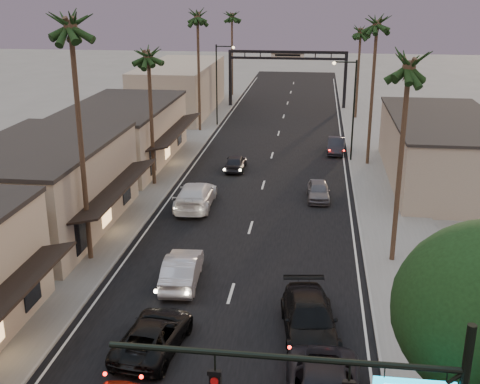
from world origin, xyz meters
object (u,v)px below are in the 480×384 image
(streetlight_left, at_px, (219,78))
(palm_far, at_px, (232,13))
(streetlight_right, at_px, (351,102))
(curbside_black, at_px, (309,319))
(palm_lc, at_px, (148,50))
(oncoming_pickup, at_px, (154,335))
(palm_ld, at_px, (197,13))
(palm_rc, at_px, (361,28))
(oncoming_silver, at_px, (182,269))
(palm_rb, at_px, (377,19))
(arch, at_px, (287,64))
(palm_lb, at_px, (70,19))
(palm_ra, at_px, (410,58))

(streetlight_left, relative_size, palm_far, 0.68)
(streetlight_right, bearing_deg, curbside_black, -95.58)
(palm_lc, bearing_deg, oncoming_pickup, -74.97)
(streetlight_right, relative_size, palm_ld, 0.63)
(palm_rc, height_order, palm_far, palm_far)
(palm_ld, distance_m, oncoming_silver, 37.50)
(palm_lc, relative_size, palm_rb, 0.86)
(palm_far, bearing_deg, palm_ld, -90.75)
(arch, relative_size, palm_lb, 1.00)
(arch, xyz_separation_m, palm_lc, (-8.60, -34.00, 4.94))
(arch, distance_m, oncoming_pickup, 56.64)
(oncoming_silver, bearing_deg, oncoming_pickup, 87.16)
(oncoming_pickup, height_order, curbside_black, curbside_black)
(streetlight_left, relative_size, palm_rc, 0.74)
(palm_rb, bearing_deg, palm_ld, 147.40)
(palm_ra, bearing_deg, palm_rb, 90.00)
(palm_lc, height_order, oncoming_silver, palm_lc)
(streetlight_right, xyz_separation_m, oncoming_silver, (-9.64, -25.18, -4.52))
(palm_ra, bearing_deg, oncoming_pickup, -137.15)
(palm_rb, height_order, palm_rc, palm_rb)
(arch, distance_m, palm_ra, 47.17)
(palm_ra, bearing_deg, arch, 100.59)
(palm_lc, relative_size, curbside_black, 2.12)
(arch, bearing_deg, streetlight_right, -74.53)
(palm_lc, height_order, oncoming_pickup, palm_lc)
(oncoming_pickup, bearing_deg, streetlight_right, -100.15)
(streetlight_left, xyz_separation_m, oncoming_pickup, (4.33, -44.38, -4.62))
(palm_ld, distance_m, palm_far, 23.02)
(curbside_black, bearing_deg, arch, 86.71)
(palm_ld, xyz_separation_m, palm_ra, (17.20, -31.00, -0.97))
(palm_lb, distance_m, oncoming_silver, 14.05)
(streetlight_right, distance_m, streetlight_left, 18.99)
(streetlight_right, distance_m, palm_far, 36.85)
(palm_ld, bearing_deg, palm_rc, 27.62)
(palm_far, bearing_deg, streetlight_right, -65.24)
(streetlight_left, distance_m, palm_far, 20.96)
(streetlight_left, bearing_deg, palm_lb, -92.67)
(streetlight_left, height_order, palm_rc, palm_rc)
(palm_lb, xyz_separation_m, palm_rc, (17.20, 42.00, -2.92))
(streetlight_right, xyz_separation_m, palm_ra, (1.68, -21.00, 6.11))
(palm_far, bearing_deg, palm_lb, -90.31)
(streetlight_left, height_order, oncoming_silver, streetlight_left)
(palm_ra, xyz_separation_m, palm_rb, (0.00, 20.00, 0.97))
(streetlight_left, bearing_deg, palm_ld, -119.25)
(palm_ra, bearing_deg, palm_ld, 119.02)
(arch, relative_size, curbside_black, 2.64)
(palm_lb, distance_m, palm_far, 56.03)
(palm_ld, bearing_deg, arch, 60.17)
(palm_lb, relative_size, palm_ld, 1.07)
(arch, relative_size, palm_ra, 1.15)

